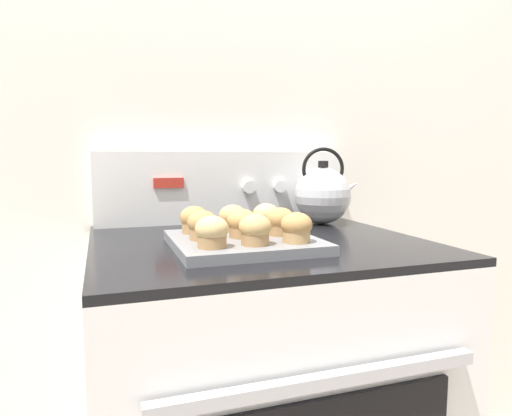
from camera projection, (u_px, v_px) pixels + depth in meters
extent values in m
cube|color=white|center=(219.00, 119.00, 1.43)|extent=(8.00, 0.05, 2.40)
cube|color=white|center=(257.00, 412.00, 1.16)|extent=(0.78, 0.69, 0.86)
cube|color=#B2B2B7|center=(326.00, 382.00, 0.79)|extent=(0.62, 0.02, 0.02)
cube|color=black|center=(257.00, 243.00, 1.11)|extent=(0.78, 0.69, 0.02)
cube|color=white|center=(224.00, 187.00, 1.40)|extent=(0.76, 0.05, 0.22)
cube|color=#B72D23|center=(169.00, 183.00, 1.31)|extent=(0.09, 0.01, 0.03)
cylinder|color=white|center=(249.00, 187.00, 1.39)|extent=(0.04, 0.02, 0.04)
cylinder|color=white|center=(280.00, 186.00, 1.42)|extent=(0.04, 0.02, 0.04)
cylinder|color=white|center=(309.00, 186.00, 1.45)|extent=(0.04, 0.02, 0.04)
cube|color=slate|center=(243.00, 242.00, 1.02)|extent=(0.31, 0.31, 0.02)
cylinder|color=#A37A4C|center=(212.00, 240.00, 0.90)|extent=(0.06, 0.06, 0.03)
ellipsoid|color=tan|center=(212.00, 229.00, 0.90)|extent=(0.07, 0.07, 0.05)
cylinder|color=#A37A4C|center=(255.00, 238.00, 0.93)|extent=(0.06, 0.06, 0.03)
ellipsoid|color=tan|center=(255.00, 227.00, 0.93)|extent=(0.07, 0.07, 0.05)
cylinder|color=tan|center=(296.00, 236.00, 0.96)|extent=(0.06, 0.06, 0.03)
ellipsoid|color=#B2844C|center=(297.00, 225.00, 0.96)|extent=(0.07, 0.07, 0.05)
cylinder|color=#A37A4C|center=(203.00, 233.00, 0.99)|extent=(0.06, 0.06, 0.03)
ellipsoid|color=#B2844C|center=(203.00, 222.00, 0.99)|extent=(0.07, 0.07, 0.05)
cylinder|color=#A37A4C|center=(242.00, 231.00, 1.02)|extent=(0.06, 0.06, 0.03)
ellipsoid|color=tan|center=(242.00, 221.00, 1.01)|extent=(0.07, 0.07, 0.05)
cylinder|color=#A37A4C|center=(280.00, 229.00, 1.04)|extent=(0.06, 0.06, 0.03)
ellipsoid|color=#B2844C|center=(280.00, 219.00, 1.04)|extent=(0.07, 0.07, 0.05)
cylinder|color=#A37A4C|center=(194.00, 227.00, 1.07)|extent=(0.06, 0.06, 0.03)
ellipsoid|color=#B2844C|center=(194.00, 217.00, 1.07)|extent=(0.07, 0.07, 0.05)
cylinder|color=#A37A4C|center=(233.00, 225.00, 1.10)|extent=(0.06, 0.06, 0.03)
ellipsoid|color=tan|center=(233.00, 216.00, 1.10)|extent=(0.07, 0.07, 0.05)
cylinder|color=tan|center=(266.00, 223.00, 1.13)|extent=(0.06, 0.06, 0.03)
ellipsoid|color=tan|center=(266.00, 214.00, 1.13)|extent=(0.07, 0.07, 0.05)
sphere|color=silver|center=(323.00, 196.00, 1.36)|extent=(0.17, 0.17, 0.17)
cylinder|color=black|center=(323.00, 164.00, 1.35)|extent=(0.03, 0.03, 0.02)
cone|color=silver|center=(348.00, 188.00, 1.37)|extent=(0.09, 0.05, 0.07)
torus|color=black|center=(323.00, 169.00, 1.35)|extent=(0.13, 0.04, 0.13)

